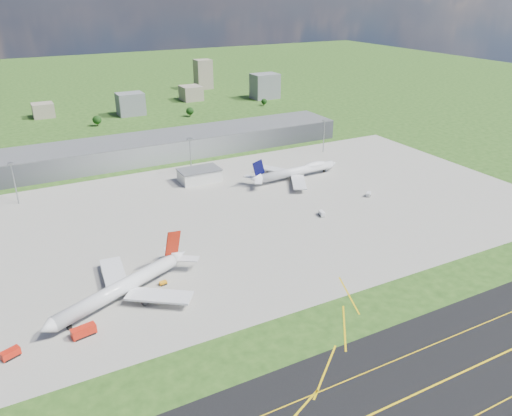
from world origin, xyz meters
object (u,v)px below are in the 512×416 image
tug_yellow (163,283)px  van_white_far (368,194)px  van_white_near (322,214)px  crash_tender (11,354)px  fire_truck (84,332)px  airliner_blue_quad (297,171)px  airliner_red_twin (124,287)px

tug_yellow → van_white_far: (144.15, 37.88, 0.40)m
van_white_near → crash_tender: bearing=119.7°
fire_truck → van_white_near: size_ratio=1.66×
airliner_blue_quad → van_white_far: (22.18, -47.88, -3.79)m
fire_truck → van_white_far: 189.92m
van_white_far → crash_tender: bearing=156.6°
airliner_red_twin → tug_yellow: bearing=162.3°
airliner_red_twin → van_white_far: (161.25, 39.97, -4.06)m
tug_yellow → van_white_near: size_ratio=0.61×
fire_truck → crash_tender: 24.74m
crash_tender → tug_yellow: bearing=-3.5°
van_white_far → van_white_near: bearing=154.8°
fire_truck → airliner_red_twin: bearing=31.8°
airliner_blue_quad → tug_yellow: bearing=-147.4°
airliner_blue_quad → van_white_near: (-19.97, -58.33, -3.72)m
airliner_blue_quad → fire_truck: (-158.78, -105.54, -3.11)m
airliner_red_twin → van_white_far: size_ratio=13.18×
airliner_blue_quad → crash_tender: airliner_blue_quad is taller
van_white_far → airliner_blue_quad: bearing=75.7°
fire_truck → crash_tender: size_ratio=1.36×
airliner_blue_quad → tug_yellow: 149.16m
tug_yellow → van_white_far: 149.04m
airliner_blue_quad → van_white_far: size_ratio=13.39×
crash_tender → van_white_near: size_ratio=1.22×
airliner_blue_quad → tug_yellow: size_ratio=20.27×
fire_truck → tug_yellow: bearing=18.1°
fire_truck → van_white_near: (138.81, 47.21, -0.61)m
airliner_blue_quad → van_white_near: bearing=-111.4°
airliner_red_twin → crash_tender: size_ratio=9.97×
airliner_red_twin → airliner_blue_quad: size_ratio=0.98×
airliner_red_twin → airliner_blue_quad: bearing=-172.4°
airliner_blue_quad → fire_truck: size_ratio=7.42×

